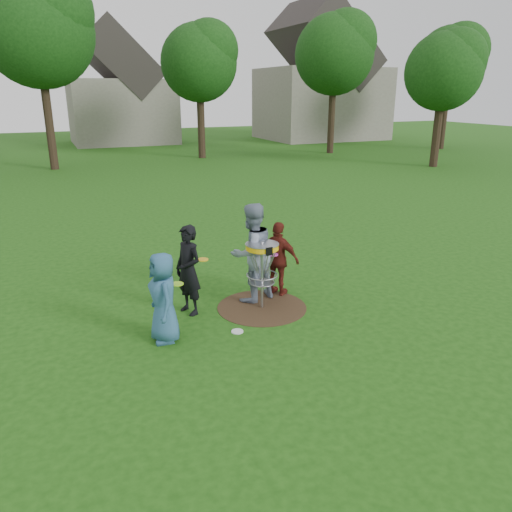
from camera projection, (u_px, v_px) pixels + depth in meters
name	position (u px, v px, depth m)	size (l,w,h in m)	color
ground	(262.00, 307.00, 10.04)	(100.00, 100.00, 0.00)	#19470F
dirt_patch	(262.00, 307.00, 10.04)	(1.80, 1.80, 0.01)	#47331E
player_blue	(163.00, 298.00, 8.49)	(0.78, 0.51, 1.60)	#2D597C
player_black	(188.00, 270.00, 9.54)	(0.64, 0.42, 1.77)	black
player_grey	(252.00, 253.00, 10.12)	(0.99, 0.77, 2.04)	gray
player_maroon	(278.00, 259.00, 10.45)	(0.93, 0.39, 1.59)	#5F1C15
disc_on_grass	(237.00, 331.00, 9.02)	(0.22, 0.22, 0.02)	silver
disc_golf_basket	(262.00, 260.00, 9.72)	(0.66, 0.67, 1.38)	#9EA0A5
held_discs	(230.00, 260.00, 9.52)	(2.44, 1.05, 0.30)	#96E219
tree_row	(111.00, 49.00, 26.25)	(51.20, 17.42, 9.90)	#38281C
house_row	(147.00, 91.00, 39.33)	(44.50, 10.65, 11.62)	gray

